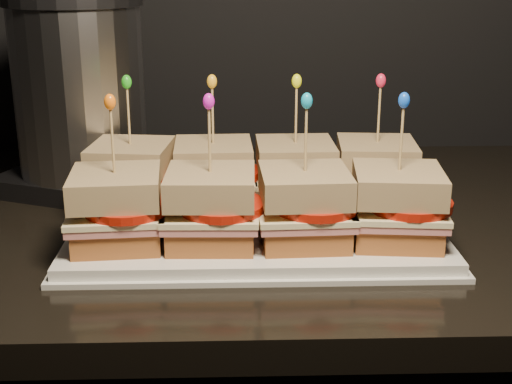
{
  "coord_description": "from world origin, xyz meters",
  "views": [
    {
      "loc": [
        -0.03,
        0.82,
        1.22
      ],
      "look_at": [
        -0.01,
        1.59,
        0.96
      ],
      "focal_mm": 50.0,
      "sensor_mm": 36.0,
      "label": 1
    }
  ],
  "objects": [
    {
      "name": "sandwich_3_cheese",
      "position": [
        0.14,
        1.65,
        0.96
      ],
      "size": [
        0.11,
        0.11,
        0.01
      ],
      "primitive_type": "cube",
      "rotation": [
        0.0,
        0.0,
        -0.08
      ],
      "color": "beige",
      "rests_on": "sandwich_3_ham"
    },
    {
      "name": "sandwich_5_ham",
      "position": [
        -0.06,
        1.53,
        0.95
      ],
      "size": [
        0.1,
        0.1,
        0.01
      ],
      "primitive_type": "cube",
      "rotation": [
        0.0,
        0.0,
        -0.03
      ],
      "color": "#C55E61",
      "rests_on": "sandwich_5_bread_bot"
    },
    {
      "name": "sandwich_0_tomato",
      "position": [
        -0.15,
        1.65,
        0.97
      ],
      "size": [
        0.09,
        0.09,
        0.01
      ],
      "primitive_type": "cylinder",
      "color": "#B61B0B",
      "rests_on": "sandwich_0_cheese"
    },
    {
      "name": "appliance_base",
      "position": [
        -0.24,
        1.78,
        0.92
      ],
      "size": [
        0.26,
        0.24,
        0.03
      ],
      "primitive_type": "cube",
      "rotation": [
        0.0,
        0.0,
        -0.39
      ],
      "color": "#262628",
      "rests_on": "granite_slab"
    },
    {
      "name": "sandwich_0_ham",
      "position": [
        -0.16,
        1.65,
        0.95
      ],
      "size": [
        0.11,
        0.11,
        0.01
      ],
      "primitive_type": "cube",
      "rotation": [
        0.0,
        0.0,
        -0.12
      ],
      "color": "#C55E61",
      "rests_on": "sandwich_0_bread_bot"
    },
    {
      "name": "sandwich_6_bread_top",
      "position": [
        0.04,
        1.53,
        0.99
      ],
      "size": [
        0.1,
        0.1,
        0.03
      ],
      "primitive_type": "cube",
      "rotation": [
        0.0,
        0.0,
        0.04
      ],
      "color": "#5B3510",
      "rests_on": "sandwich_6_tomato"
    },
    {
      "name": "sandwich_2_frill",
      "position": [
        0.04,
        1.65,
        1.08
      ],
      "size": [
        0.01,
        0.01,
        0.02
      ],
      "primitive_type": "ellipsoid",
      "color": "#E6F016",
      "rests_on": "sandwich_2_pick"
    },
    {
      "name": "sandwich_1_tomato",
      "position": [
        -0.05,
        1.65,
        0.97
      ],
      "size": [
        0.09,
        0.09,
        0.01
      ],
      "primitive_type": "cylinder",
      "color": "#B61B0B",
      "rests_on": "sandwich_1_cheese"
    },
    {
      "name": "sandwich_2_pick",
      "position": [
        0.04,
        1.65,
        1.03
      ],
      "size": [
        0.0,
        0.0,
        0.09
      ],
      "primitive_type": "cylinder",
      "color": "tan",
      "rests_on": "sandwich_2_bread_top"
    },
    {
      "name": "appliance_body",
      "position": [
        -0.24,
        1.78,
        1.04
      ],
      "size": [
        0.17,
        0.17,
        0.23
      ],
      "primitive_type": "cylinder",
      "color": "silver",
      "rests_on": "appliance_base"
    },
    {
      "name": "sandwich_6_ham",
      "position": [
        0.04,
        1.53,
        0.95
      ],
      "size": [
        0.1,
        0.1,
        0.01
      ],
      "primitive_type": "cube",
      "rotation": [
        0.0,
        0.0,
        0.04
      ],
      "color": "#C55E61",
      "rests_on": "sandwich_6_bread_bot"
    },
    {
      "name": "sandwich_0_cheese",
      "position": [
        -0.16,
        1.65,
        0.96
      ],
      "size": [
        0.11,
        0.11,
        0.01
      ],
      "primitive_type": "cube",
      "rotation": [
        0.0,
        0.0,
        -0.12
      ],
      "color": "beige",
      "rests_on": "sandwich_0_ham"
    },
    {
      "name": "sandwich_4_tomato",
      "position": [
        -0.15,
        1.53,
        0.97
      ],
      "size": [
        0.09,
        0.09,
        0.01
      ],
      "primitive_type": "cylinder",
      "color": "#B61B0B",
      "rests_on": "sandwich_4_cheese"
    },
    {
      "name": "sandwich_3_bread_bot",
      "position": [
        0.14,
        1.65,
        0.94
      ],
      "size": [
        0.1,
        0.1,
        0.03
      ],
      "primitive_type": "cube",
      "rotation": [
        0.0,
        0.0,
        -0.08
      ],
      "color": "brown",
      "rests_on": "platter"
    },
    {
      "name": "sandwich_0_frill",
      "position": [
        -0.16,
        1.65,
        1.08
      ],
      "size": [
        0.01,
        0.01,
        0.02
      ],
      "primitive_type": "ellipsoid",
      "color": "green",
      "rests_on": "sandwich_0_pick"
    },
    {
      "name": "sandwich_4_cheese",
      "position": [
        -0.16,
        1.53,
        0.96
      ],
      "size": [
        0.11,
        0.11,
        0.01
      ],
      "primitive_type": "cube",
      "rotation": [
        0.0,
        0.0,
        0.08
      ],
      "color": "beige",
      "rests_on": "sandwich_4_ham"
    },
    {
      "name": "sandwich_4_pick",
      "position": [
        -0.16,
        1.53,
        1.03
      ],
      "size": [
        0.0,
        0.0,
        0.09
      ],
      "primitive_type": "cylinder",
      "color": "tan",
      "rests_on": "sandwich_4_bread_top"
    },
    {
      "name": "sandwich_0_pick",
      "position": [
        -0.16,
        1.65,
        1.03
      ],
      "size": [
        0.0,
        0.0,
        0.09
      ],
      "primitive_type": "cylinder",
      "color": "tan",
      "rests_on": "sandwich_0_bread_top"
    },
    {
      "name": "sandwich_2_bread_bot",
      "position": [
        0.04,
        1.65,
        0.94
      ],
      "size": [
        0.09,
        0.09,
        0.03
      ],
      "primitive_type": "cube",
      "rotation": [
        0.0,
        0.0,
        0.02
      ],
      "color": "brown",
      "rests_on": "platter"
    },
    {
      "name": "sandwich_4_bread_bot",
      "position": [
        -0.16,
        1.53,
        0.94
      ],
      "size": [
        0.1,
        0.1,
        0.03
      ],
      "primitive_type": "cube",
      "rotation": [
        0.0,
        0.0,
        0.08
      ],
      "color": "brown",
      "rests_on": "platter"
    },
    {
      "name": "sandwich_5_pick",
      "position": [
        -0.06,
        1.53,
        1.03
      ],
      "size": [
        0.0,
        0.0,
        0.09
      ],
      "primitive_type": "cylinder",
      "color": "tan",
      "rests_on": "sandwich_5_bread_top"
    },
    {
      "name": "sandwich_1_ham",
      "position": [
        -0.06,
        1.65,
        0.95
      ],
      "size": [
        0.1,
        0.1,
        0.01
      ],
      "primitive_type": "cube",
      "rotation": [
        0.0,
        0.0,
        0.03
      ],
      "color": "#C55E61",
      "rests_on": "sandwich_1_bread_bot"
    },
    {
      "name": "sandwich_3_pick",
      "position": [
        0.14,
        1.65,
        1.03
      ],
      "size": [
        0.0,
        0.0,
        0.09
      ],
      "primitive_type": "cylinder",
      "color": "tan",
      "rests_on": "sandwich_3_bread_top"
    },
    {
      "name": "appliance",
      "position": [
        -0.24,
        1.78,
        1.04
      ],
      "size": [
        0.21,
        0.17,
        0.27
      ],
      "primitive_type": null,
      "color": "silver",
      "rests_on": "granite_slab"
    },
    {
      "name": "platter_rim",
      "position": [
        -0.01,
        1.59,
        0.91
      ],
      "size": [
        0.43,
        0.27,
        0.01
      ],
      "primitive_type": "cube",
      "color": "white",
      "rests_on": "granite_slab"
    },
    {
      "name": "sandwich_5_bread_top",
      "position": [
        -0.06,
        1.53,
        0.99
      ],
      "size": [
        0.1,
        0.1,
        0.03
      ],
      "primitive_type": "cube",
      "rotation": [
        0.0,
        0.0,
        -0.03
      ],
      "color": "#5B3510",
      "rests_on": "sandwich_5_tomato"
    },
    {
      "name": "sandwich_4_bread_top",
      "position": [
        -0.16,
        1.53,
        0.99
      ],
      "size": [
        0.1,
        0.1,
        0.03
      ],
      "primitive_type": "cube",
      "rotation": [
        0.0,
        0.0,
        0.08
      ],
      "color": "#5B3510",
      "rests_on": "sandwich_4_tomato"
    },
    {
      "name": "sandwich_4_frill",
      "position": [
        -0.16,
        1.53,
        1.08
      ],
      "size": [
        0.01,
        0.01,
        0.02
      ],
      "primitive_type": "ellipsoid",
      "color": "orange",
      "rests_on": "sandwich_4_pick"
    },
    {
      "name": "sandwich_7_cheese",
      "position": [
        0.14,
        1.53,
        0.96
      ],
      "size": [
        0.11,
        0.11,
        0.01
      ],
      "primitive_type": "cube",
      "rotation": [
        0.0,
        0.0,
        -0.1
      ],
      "color": "beige",
      "rests_on": "sandwich_7_ham"
    },
    {
      "name": "sandwich_2_cheese",
      "position": [
        0.04,
        1.65,
        0.96
      ],
      "size": [
        0.1,
        0.1,
        0.01
      ],
      "primitive_type": "cube",
      "rotation": [
        0.0,
        0.0,
        0.02
      ],
      "color": "beige",
      "rests_on": "sandwich_2_ham"
    },
    {
      "name": "sandwich_6_pick",
      "position": [
        0.04,
        1.53,
        1.03
      ],
      "size": [
        0.0,
        0.0,
        0.09
      ],
      "primitive_type": "cylinder",
      "color": "tan",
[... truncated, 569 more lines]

